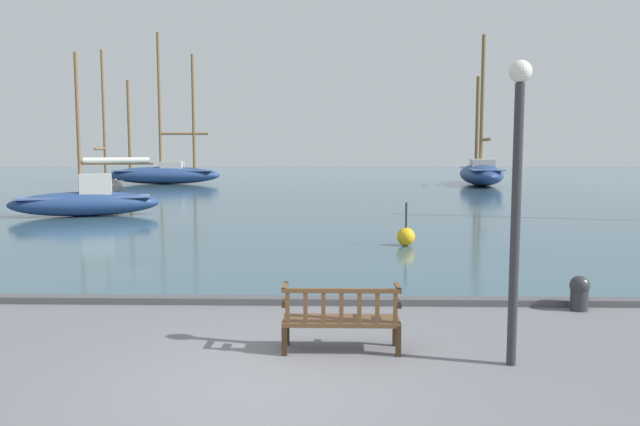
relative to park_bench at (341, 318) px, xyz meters
The scene contains 11 objects.
ground_plane 1.66m from the park_bench, 128.41° to the right, with size 160.00×160.00×0.00m, color slate.
harbor_water 42.77m from the park_bench, 91.32° to the left, with size 100.00×80.00×0.08m, color #385666.
quay_edge_kerb 2.82m from the park_bench, 110.73° to the left, with size 40.00×0.30×0.12m, color #4C4C50.
park_bench is the anchor object (origin of this frame).
sailboat_far_port 40.60m from the park_bench, 108.58° to the left, with size 8.48×2.78×11.23m.
sailboat_mid_port 39.32m from the park_bench, 74.24° to the left, with size 3.88×11.28×10.88m.
sailboat_mid_starboard 19.07m from the park_bench, 121.63° to the left, with size 5.91×3.12×6.43m.
sailboat_outer_starboard 27.02m from the park_bench, 116.68° to the left, with size 2.75×7.18×7.77m.
mooring_bollard 4.71m from the park_bench, 28.94° to the left, with size 0.34×0.34×0.60m.
lamp_post 2.93m from the park_bench, 12.43° to the right, with size 0.28×0.28×3.86m.
channel_buoy 9.08m from the park_bench, 77.95° to the left, with size 0.51×0.51×1.21m.
Camera 1 is at (0.89, -7.08, 2.78)m, focal length 35.00 mm.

